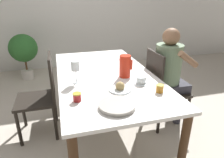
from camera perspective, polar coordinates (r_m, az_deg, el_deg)
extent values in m
plane|color=beige|center=(2.50, -1.77, -14.05)|extent=(20.00, 20.00, 0.00)
cube|color=white|center=(4.50, -10.23, 19.98)|extent=(10.00, 0.06, 2.60)
cube|color=white|center=(2.15, -1.99, 1.18)|extent=(0.99, 1.86, 0.03)
cylinder|color=#472D19|center=(1.81, 19.61, -18.25)|extent=(0.07, 0.07, 0.69)
cylinder|color=#472D19|center=(3.04, -13.84, -0.15)|extent=(0.07, 0.07, 0.69)
cylinder|color=#472D19|center=(3.17, 2.03, 1.49)|extent=(0.07, 0.07, 0.69)
cylinder|color=black|center=(2.82, 16.43, -5.39)|extent=(0.04, 0.04, 0.42)
cylinder|color=black|center=(2.56, 20.69, -9.06)|extent=(0.04, 0.04, 0.42)
cylinder|color=black|center=(2.66, 9.55, -6.55)|extent=(0.04, 0.04, 0.42)
cylinder|color=black|center=(2.38, 13.29, -10.70)|extent=(0.04, 0.04, 0.42)
cube|color=black|center=(2.49, 15.52, -3.39)|extent=(0.42, 0.42, 0.03)
cube|color=black|center=(2.30, 11.93, 1.70)|extent=(0.03, 0.39, 0.48)
cylinder|color=black|center=(2.35, -25.08, -12.90)|extent=(0.04, 0.04, 0.42)
cylinder|color=black|center=(2.66, -24.00, -8.36)|extent=(0.04, 0.04, 0.42)
cylinder|color=black|center=(2.30, -15.84, -12.19)|extent=(0.04, 0.04, 0.42)
cylinder|color=black|center=(2.62, -15.96, -7.64)|extent=(0.04, 0.04, 0.42)
cube|color=black|center=(2.37, -20.96, -5.60)|extent=(0.42, 0.42, 0.03)
cube|color=black|center=(2.25, -16.88, 0.65)|extent=(0.03, 0.39, 0.48)
cylinder|color=#33333D|center=(2.73, 16.67, -6.04)|extent=(0.09, 0.09, 0.45)
cylinder|color=#33333D|center=(2.62, 18.47, -7.62)|extent=(0.09, 0.09, 0.45)
cube|color=#33333D|center=(2.52, 16.82, -1.77)|extent=(0.30, 0.34, 0.11)
cylinder|color=slate|center=(2.37, 15.71, 4.02)|extent=(0.30, 0.30, 0.46)
sphere|color=brown|center=(2.30, 16.56, 11.49)|extent=(0.19, 0.19, 0.19)
cylinder|color=brown|center=(2.23, 20.96, 5.26)|extent=(0.25, 0.06, 0.20)
cylinder|color=red|center=(2.03, 3.73, 3.66)|extent=(0.11, 0.11, 0.23)
cube|color=red|center=(2.05, 5.52, 4.12)|extent=(0.02, 0.02, 0.10)
cone|color=red|center=(1.98, 2.53, 6.02)|extent=(0.04, 0.04, 0.04)
cylinder|color=white|center=(1.95, -10.08, -0.97)|extent=(0.08, 0.08, 0.00)
cylinder|color=white|center=(1.92, -10.21, 0.75)|extent=(0.01, 0.01, 0.12)
cylinder|color=white|center=(1.89, -10.43, 3.74)|extent=(0.08, 0.08, 0.09)
cylinder|color=silver|center=(1.92, 8.20, -1.21)|extent=(0.14, 0.14, 0.01)
cylinder|color=silver|center=(1.90, 8.26, -0.26)|extent=(0.09, 0.09, 0.06)
cube|color=silver|center=(1.92, 9.62, -0.02)|extent=(0.01, 0.01, 0.03)
cylinder|color=#B7B2A8|center=(1.51, 1.44, -7.80)|extent=(0.27, 0.27, 0.02)
cylinder|color=#B7B2A8|center=(1.50, 1.45, -7.30)|extent=(0.28, 0.28, 0.01)
cylinder|color=silver|center=(1.77, 2.29, -3.01)|extent=(0.20, 0.20, 0.01)
sphere|color=tan|center=(1.76, 2.31, -2.06)|extent=(0.08, 0.08, 0.08)
cylinder|color=#C67A1E|center=(1.77, 13.49, -2.64)|extent=(0.06, 0.06, 0.07)
cylinder|color=gold|center=(1.76, 13.58, -1.75)|extent=(0.07, 0.07, 0.01)
cylinder|color=#A81E1E|center=(1.60, -9.95, -5.12)|extent=(0.06, 0.06, 0.07)
cylinder|color=gold|center=(1.59, -10.02, -4.15)|extent=(0.07, 0.07, 0.01)
cylinder|color=beige|center=(4.17, -22.92, 1.29)|extent=(0.22, 0.22, 0.19)
cylinder|color=brown|center=(4.11, -23.34, 3.81)|extent=(0.04, 0.04, 0.20)
sphere|color=#2D6B2D|center=(4.03, -24.03, 8.07)|extent=(0.51, 0.51, 0.51)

